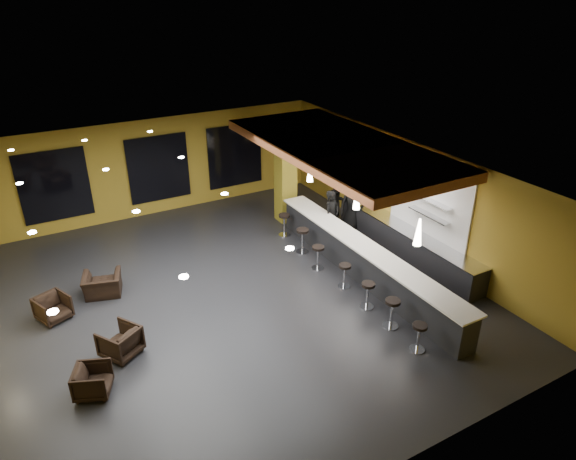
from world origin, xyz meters
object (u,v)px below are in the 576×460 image
armchair_b (120,342)px  bar_stool_6 (284,222)px  armchair_c (53,308)px  armchair_a (93,381)px  column (286,174)px  pendant_0 (419,232)px  bar_stool_4 (318,255)px  bar_counter (363,263)px  staff_b (337,203)px  bar_stool_2 (368,292)px  staff_c (353,205)px  bar_stool_1 (392,310)px  armchair_d (103,285)px  bar_stool_0 (419,334)px  pendant_2 (310,171)px  bar_stool_5 (303,238)px  prep_counter (405,242)px  bar_stool_3 (345,273)px  pendant_1 (357,197)px  staff_a (332,216)px

armchair_b → bar_stool_6: bar_stool_6 is taller
armchair_c → bar_stool_6: bearing=-13.3°
armchair_a → bar_stool_6: (7.06, 4.49, 0.17)m
column → pendant_0: (0.00, -6.60, 0.60)m
armchair_b → bar_stool_4: size_ratio=1.06×
bar_counter → staff_b: bearing=68.3°
armchair_c → bar_stool_2: bar_stool_2 is taller
armchair_b → bar_counter: bearing=148.1°
column → armchair_c: (-8.10, -2.37, -1.41)m
bar_stool_4 → column: bearing=76.2°
bar_counter → bar_stool_4: size_ratio=10.62×
staff_c → bar_stool_1: bearing=-95.5°
armchair_b → bar_stool_6: (6.27, 3.52, 0.13)m
armchair_a → armchair_c: 3.23m
bar_counter → armchair_d: bearing=157.7°
bar_counter → staff_b: staff_b is taller
armchair_b → bar_stool_2: bearing=136.4°
column → staff_c: (1.60, -1.82, -0.83)m
staff_b → bar_stool_0: 6.89m
pendant_2 → staff_b: 2.00m
bar_stool_5 → bar_stool_2: bearing=-91.1°
bar_stool_4 → staff_b: bearing=45.6°
staff_b → armchair_a: bearing=-147.2°
bar_stool_1 → bar_stool_5: 4.41m
prep_counter → bar_stool_3: prep_counter is taller
bar_counter → bar_stool_5: bearing=108.9°
staff_b → armchair_d: size_ratio=1.73×
column → bar_stool_1: 7.00m
pendant_1 → armchair_b: (-6.93, -0.51, -1.99)m
armchair_b → armchair_d: (0.16, 2.78, -0.04)m
prep_counter → armchair_d: (-8.76, 2.28, -0.11)m
pendant_0 → armchair_d: 8.52m
staff_a → armchair_b: 7.87m
bar_counter → pendant_0: 2.72m
pendant_0 → bar_stool_5: size_ratio=0.86×
armchair_b → armchair_d: size_ratio=0.81×
armchair_d → prep_counter: bearing=-178.2°
armchair_c → prep_counter: bearing=-32.8°
armchair_b → bar_stool_2: 6.25m
column → pendant_1: bearing=-90.0°
staff_c → bar_stool_0: staff_c is taller
pendant_1 → bar_stool_1: bearing=-106.3°
column → bar_stool_6: size_ratio=4.53×
armchair_c → bar_stool_2: 8.08m
bar_stool_3 → bar_stool_1: bearing=-91.3°
armchair_b → column: bearing=-178.3°
bar_counter → pendant_0: pendant_0 is taller
pendant_0 → bar_stool_2: (-0.81, 0.73, -1.87)m
bar_stool_3 → bar_stool_2: bearing=-93.0°
staff_c → armchair_d: (-8.36, -0.00, -0.60)m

